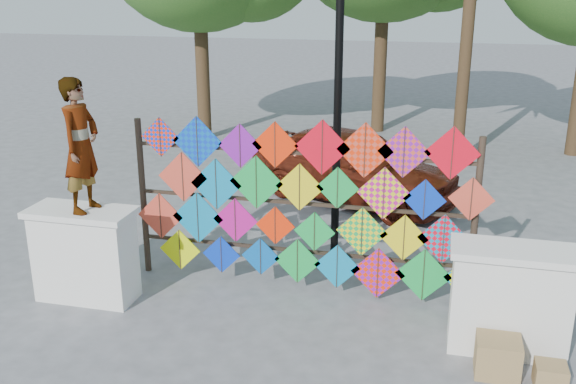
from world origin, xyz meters
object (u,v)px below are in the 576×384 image
object	(u,v)px
kite_rack	(304,206)
vendor_woman	(81,146)
lamppost	(338,84)
sedan	(352,164)

from	to	relation	value
kite_rack	vendor_woman	distance (m)	2.98
vendor_woman	lamppost	size ratio (longest dim) A/B	0.39
kite_rack	vendor_woman	bearing A→B (deg)	-160.93
sedan	vendor_woman	bearing A→B (deg)	175.70
lamppost	sedan	bearing A→B (deg)	92.73
sedan	lamppost	world-z (taller)	lamppost
lamppost	kite_rack	bearing A→B (deg)	-99.43
kite_rack	sedan	bearing A→B (deg)	88.86
sedan	kite_rack	bearing A→B (deg)	-156.30
vendor_woman	lamppost	bearing A→B (deg)	-49.67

